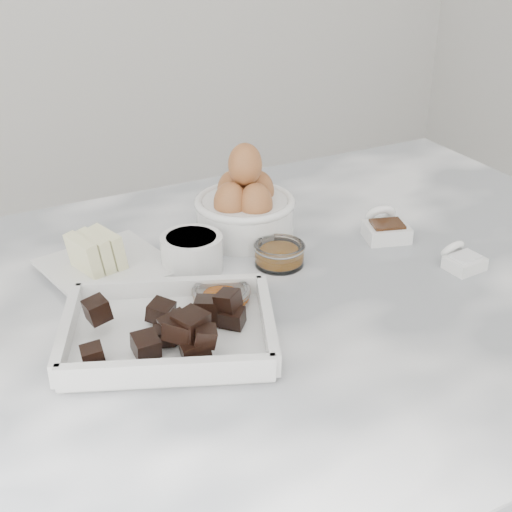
{
  "coord_description": "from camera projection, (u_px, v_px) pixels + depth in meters",
  "views": [
    {
      "loc": [
        -0.35,
        -0.69,
        1.41
      ],
      "look_at": [
        0.02,
        0.03,
        0.98
      ],
      "focal_mm": 50.0,
      "sensor_mm": 36.0,
      "label": 1
    }
  ],
  "objects": [
    {
      "name": "marble_slab",
      "position": [
        253.0,
        310.0,
        0.91
      ],
      "size": [
        1.2,
        0.8,
        0.04
      ],
      "primitive_type": "cube",
      "color": "white",
      "rests_on": "cabinet"
    },
    {
      "name": "salt_spoon",
      "position": [
        462.0,
        259.0,
        0.97
      ],
      "size": [
        0.05,
        0.06,
        0.04
      ],
      "color": "white",
      "rests_on": "marble_slab"
    },
    {
      "name": "vanilla_spoon",
      "position": [
        385.0,
        227.0,
        1.05
      ],
      "size": [
        0.07,
        0.09,
        0.05
      ],
      "color": "white",
      "rests_on": "marble_slab"
    },
    {
      "name": "egg_bowl",
      "position": [
        245.0,
        207.0,
        1.04
      ],
      "size": [
        0.15,
        0.15,
        0.14
      ],
      "color": "white",
      "rests_on": "marble_slab"
    },
    {
      "name": "zest_bowl",
      "position": [
        221.0,
        299.0,
        0.87
      ],
      "size": [
        0.07,
        0.07,
        0.03
      ],
      "color": "white",
      "rests_on": "marble_slab"
    },
    {
      "name": "honey_bowl",
      "position": [
        279.0,
        254.0,
        0.97
      ],
      "size": [
        0.07,
        0.07,
        0.03
      ],
      "color": "white",
      "rests_on": "marble_slab"
    },
    {
      "name": "butter_plate",
      "position": [
        105.0,
        261.0,
        0.95
      ],
      "size": [
        0.18,
        0.18,
        0.06
      ],
      "color": "white",
      "rests_on": "marble_slab"
    },
    {
      "name": "sugar_ramekin",
      "position": [
        192.0,
        252.0,
        0.95
      ],
      "size": [
        0.08,
        0.08,
        0.05
      ],
      "color": "white",
      "rests_on": "marble_slab"
    },
    {
      "name": "chocolate_dish",
      "position": [
        168.0,
        323.0,
        0.8
      ],
      "size": [
        0.29,
        0.26,
        0.06
      ],
      "color": "white",
      "rests_on": "marble_slab"
    }
  ]
}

